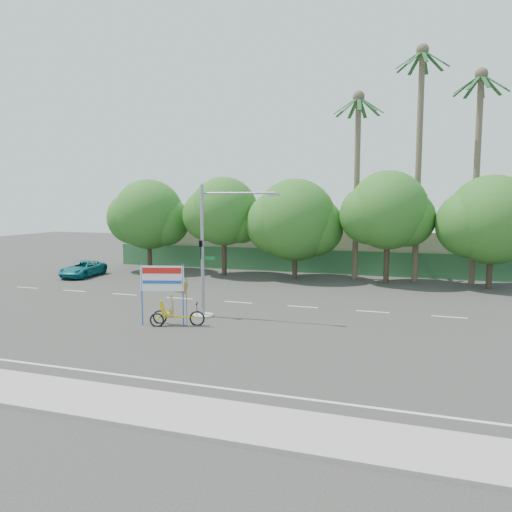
% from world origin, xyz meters
% --- Properties ---
extents(ground, '(120.00, 120.00, 0.00)m').
position_xyz_m(ground, '(0.00, 0.00, 0.00)').
color(ground, '#33302D').
rests_on(ground, ground).
extents(sidewalk_near, '(50.00, 2.40, 0.12)m').
position_xyz_m(sidewalk_near, '(0.00, -7.50, 0.06)').
color(sidewalk_near, gray).
rests_on(sidewalk_near, ground).
extents(fence, '(38.00, 0.08, 2.00)m').
position_xyz_m(fence, '(0.00, 21.50, 1.00)').
color(fence, '#336B3D').
rests_on(fence, ground).
extents(building_left, '(12.00, 8.00, 4.00)m').
position_xyz_m(building_left, '(-10.00, 26.00, 2.00)').
color(building_left, beige).
rests_on(building_left, ground).
extents(building_right, '(14.00, 8.00, 3.60)m').
position_xyz_m(building_right, '(8.00, 26.00, 1.80)').
color(building_right, beige).
rests_on(building_right, ground).
extents(tree_far_left, '(7.14, 6.00, 7.96)m').
position_xyz_m(tree_far_left, '(-14.05, 18.00, 4.76)').
color(tree_far_left, '#473828').
rests_on(tree_far_left, ground).
extents(tree_left, '(6.66, 5.60, 8.07)m').
position_xyz_m(tree_left, '(-7.05, 18.00, 5.06)').
color(tree_left, '#473828').
rests_on(tree_left, ground).
extents(tree_center, '(7.62, 6.40, 7.85)m').
position_xyz_m(tree_center, '(-1.05, 18.00, 4.47)').
color(tree_center, '#473828').
rests_on(tree_center, ground).
extents(tree_right, '(6.90, 5.80, 8.36)m').
position_xyz_m(tree_right, '(5.95, 18.00, 5.24)').
color(tree_right, '#473828').
rests_on(tree_right, ground).
extents(tree_far_right, '(7.38, 6.20, 7.94)m').
position_xyz_m(tree_far_right, '(12.95, 18.00, 4.64)').
color(tree_far_right, '#473828').
rests_on(tree_far_right, ground).
extents(palm_tall, '(3.73, 3.79, 17.45)m').
position_xyz_m(palm_tall, '(8.00, 19.50, 10.46)').
color(palm_tall, '#70604C').
rests_on(palm_tall, ground).
extents(palm_mid, '(3.73, 3.79, 15.45)m').
position_xyz_m(palm_mid, '(12.00, 19.50, 9.40)').
color(palm_mid, '#70604C').
rests_on(palm_mid, ground).
extents(palm_short, '(3.73, 3.79, 14.45)m').
position_xyz_m(palm_short, '(3.50, 19.50, 8.86)').
color(palm_short, '#70604C').
rests_on(palm_short, ground).
extents(traffic_signal, '(4.72, 1.10, 7.00)m').
position_xyz_m(traffic_signal, '(-2.20, 3.98, 2.92)').
color(traffic_signal, gray).
rests_on(traffic_signal, ground).
extents(trike_billboard, '(3.07, 1.25, 3.13)m').
position_xyz_m(trike_billboard, '(-3.33, 1.74, 1.26)').
color(trike_billboard, black).
rests_on(trike_billboard, ground).
extents(pickup_truck, '(2.56, 4.77, 1.27)m').
position_xyz_m(pickup_truck, '(-17.57, 13.57, 0.64)').
color(pickup_truck, '#106C75').
rests_on(pickup_truck, ground).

